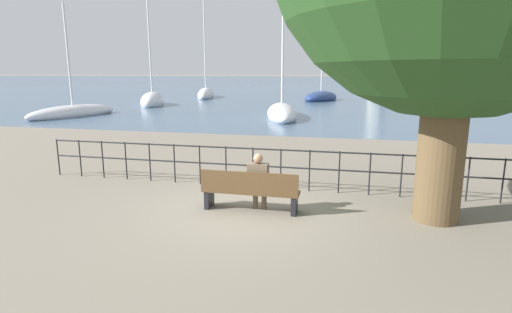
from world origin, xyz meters
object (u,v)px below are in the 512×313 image
sailboat_1 (73,113)px  sailboat_4 (282,113)px  sailboat_3 (152,101)px  sailboat_5 (380,93)px  seated_person_left (258,180)px  park_bench (250,191)px  harbor_lighthouse (381,32)px  sailboat_0 (206,94)px  sailboat_2 (321,98)px

sailboat_1 → sailboat_4: (13.95, 2.46, 0.05)m
sailboat_3 → sailboat_5: size_ratio=1.16×
seated_person_left → park_bench: bearing=-154.5°
sailboat_1 → sailboat_3: (0.96, 9.55, 0.16)m
sailboat_1 → sailboat_5: bearing=66.7°
sailboat_5 → harbor_lighthouse: (3.71, 61.91, 13.08)m
harbor_lighthouse → sailboat_4: bearing=-97.5°
park_bench → seated_person_left: seated_person_left is taller
sailboat_1 → sailboat_3: sailboat_3 is taller
seated_person_left → sailboat_0: sailboat_0 is taller
sailboat_5 → harbor_lighthouse: size_ratio=0.37×
sailboat_1 → sailboat_2: bearing=65.2°
sailboat_0 → sailboat_3: (-0.67, -12.14, 0.03)m
sailboat_5 → sailboat_1: bearing=-132.1°
park_bench → sailboat_3: size_ratio=0.17×
sailboat_0 → harbor_lighthouse: bearing=55.7°
sailboat_4 → sailboat_3: bearing=139.5°
sailboat_2 → sailboat_4: (-1.38, -17.26, -0.00)m
seated_person_left → sailboat_2: 35.38m
park_bench → sailboat_3: bearing=121.2°
sailboat_2 → seated_person_left: bearing=-68.6°
sailboat_4 → harbor_lighthouse: harbor_lighthouse is taller
sailboat_2 → harbor_lighthouse: (10.42, 72.04, 13.11)m
sailboat_1 → sailboat_5: size_ratio=0.73×
sailboat_3 → sailboat_0: bearing=67.7°
sailboat_4 → sailboat_5: 28.55m
sailboat_0 → harbor_lighthouse: harbor_lighthouse is taller
sailboat_0 → sailboat_4: sailboat_0 is taller
sailboat_2 → sailboat_4: size_ratio=0.86×
park_bench → sailboat_5: (5.77, 45.57, -0.10)m
seated_person_left → sailboat_1: (-16.43, 15.65, -0.43)m
sailboat_0 → sailboat_4: 22.84m
park_bench → sailboat_0: sailboat_0 is taller
sailboat_2 → sailboat_3: size_ratio=0.65×
sailboat_1 → seated_person_left: bearing=-30.5°
harbor_lighthouse → sailboat_2: bearing=-98.2°
sailboat_3 → sailboat_5: bearing=24.7°
sailboat_4 → sailboat_5: bearing=61.7°
sailboat_5 → sailboat_0: bearing=-163.9°
sailboat_2 → sailboat_3: bearing=-125.1°
sailboat_0 → sailboat_1: bearing=-109.6°
seated_person_left → harbor_lighthouse: size_ratio=0.04×
park_bench → harbor_lighthouse: size_ratio=0.07×
seated_person_left → sailboat_3: bearing=121.5°
seated_person_left → harbor_lighthouse: harbor_lighthouse is taller
sailboat_4 → seated_person_left: bearing=-94.0°
park_bench → sailboat_2: size_ratio=0.26×
sailboat_1 → sailboat_3: bearing=97.4°
sailboat_0 → sailboat_2: size_ratio=1.60×
sailboat_0 → harbor_lighthouse: 75.24m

